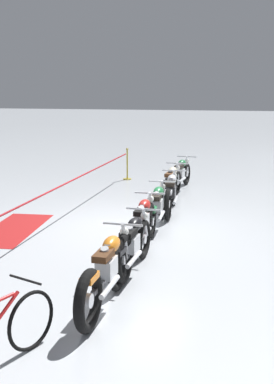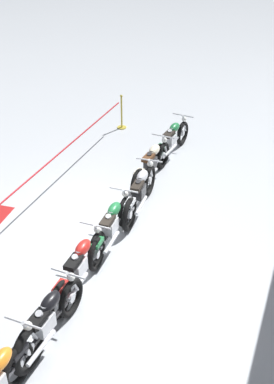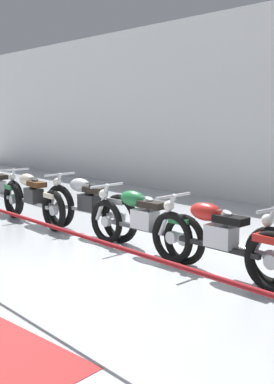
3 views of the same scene
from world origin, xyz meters
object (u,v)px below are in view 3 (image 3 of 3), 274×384
at_px(motorcycle_silver_2, 87,206).
at_px(motorcycle_red_4, 217,239).
at_px(motorcycle_cream_1, 32,198).
at_px(motorcycle_green_3, 142,221).

xyz_separation_m(motorcycle_silver_2, motorcycle_red_4, (2.71, -0.09, -0.01)).
bearing_deg(motorcycle_cream_1, motorcycle_silver_2, 9.66).
xyz_separation_m(motorcycle_cream_1, motorcycle_red_4, (4.05, 0.14, 0.00)).
distance_m(motorcycle_silver_2, motorcycle_red_4, 2.71).
distance_m(motorcycle_silver_2, motorcycle_green_3, 1.37).
distance_m(motorcycle_cream_1, motorcycle_green_3, 2.72).
bearing_deg(motorcycle_red_4, motorcycle_cream_1, -177.98).
relative_size(motorcycle_cream_1, motorcycle_green_3, 1.02).
xyz_separation_m(motorcycle_silver_2, motorcycle_green_3, (1.37, -0.07, -0.01)).
distance_m(motorcycle_green_3, motorcycle_red_4, 1.34).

